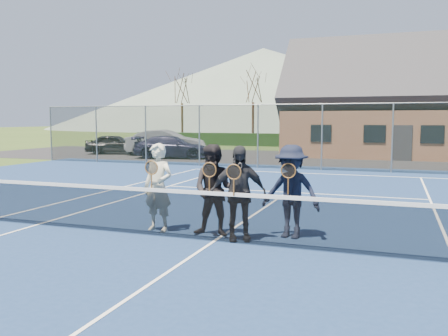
# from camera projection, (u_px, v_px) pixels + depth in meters

# --- Properties ---
(ground) EXTENTS (220.00, 220.00, 0.00)m
(ground) POSITION_uv_depth(u_px,v_px,m) (338.00, 159.00, 27.59)
(ground) COLOR #304619
(ground) RESTS_ON ground
(court_surface) EXTENTS (30.00, 30.00, 0.02)m
(court_surface) POSITION_uv_depth(u_px,v_px,m) (214.00, 242.00, 8.88)
(court_surface) COLOR navy
(court_surface) RESTS_ON ground
(tarmac_carpark) EXTENTS (40.00, 12.00, 0.01)m
(tarmac_carpark) POSITION_uv_depth(u_px,v_px,m) (271.00, 157.00, 28.94)
(tarmac_carpark) COLOR black
(tarmac_carpark) RESTS_ON ground
(hedge_row) EXTENTS (40.00, 1.20, 1.10)m
(hedge_row) POSITION_uv_depth(u_px,v_px,m) (355.00, 141.00, 38.76)
(hedge_row) COLOR black
(hedge_row) RESTS_ON ground
(hill_west) EXTENTS (110.00, 110.00, 18.00)m
(hill_west) POSITION_uv_depth(u_px,v_px,m) (263.00, 89.00, 105.29)
(hill_west) COLOR slate
(hill_west) RESTS_ON ground
(car_a) EXTENTS (4.15, 2.65, 1.32)m
(car_a) POSITION_uv_depth(u_px,v_px,m) (115.00, 144.00, 31.62)
(car_a) COLOR black
(car_a) RESTS_ON ground
(car_b) EXTENTS (5.25, 2.70, 1.65)m
(car_b) POSITION_uv_depth(u_px,v_px,m) (166.00, 143.00, 30.34)
(car_b) COLOR gray
(car_b) RESTS_ON ground
(car_c) EXTENTS (4.87, 2.76, 1.33)m
(car_c) POSITION_uv_depth(u_px,v_px,m) (172.00, 147.00, 28.14)
(car_c) COLOR #1A1932
(car_c) RESTS_ON ground
(court_markings) EXTENTS (11.03, 23.83, 0.01)m
(court_markings) POSITION_uv_depth(u_px,v_px,m) (214.00, 241.00, 8.88)
(court_markings) COLOR white
(court_markings) RESTS_ON court_surface
(tennis_net) EXTENTS (11.68, 0.08, 1.10)m
(tennis_net) POSITION_uv_depth(u_px,v_px,m) (214.00, 214.00, 8.83)
(tennis_net) COLOR slate
(tennis_net) RESTS_ON ground
(perimeter_fence) EXTENTS (30.07, 0.07, 3.02)m
(perimeter_fence) POSITION_uv_depth(u_px,v_px,m) (322.00, 137.00, 21.35)
(perimeter_fence) COLOR slate
(perimeter_fence) RESTS_ON ground
(clubhouse) EXTENTS (15.60, 8.20, 7.70)m
(clubhouse) POSITION_uv_depth(u_px,v_px,m) (412.00, 92.00, 29.57)
(clubhouse) COLOR #9E6B4C
(clubhouse) RESTS_ON ground
(tree_a) EXTENTS (3.20, 3.20, 7.77)m
(tree_a) POSITION_uv_depth(u_px,v_px,m) (182.00, 82.00, 44.58)
(tree_a) COLOR #3D2916
(tree_a) RESTS_ON ground
(tree_b) EXTENTS (3.20, 3.20, 7.77)m
(tree_b) POSITION_uv_depth(u_px,v_px,m) (253.00, 80.00, 42.21)
(tree_b) COLOR #361E13
(tree_b) RESTS_ON ground
(tree_c) EXTENTS (3.20, 3.20, 7.77)m
(tree_c) POSITION_uv_depth(u_px,v_px,m) (383.00, 76.00, 38.48)
(tree_c) COLOR #372314
(tree_c) RESTS_ON ground
(player_a) EXTENTS (0.71, 0.54, 1.80)m
(player_a) POSITION_uv_depth(u_px,v_px,m) (158.00, 187.00, 9.65)
(player_a) COLOR silver
(player_a) RESTS_ON court_surface
(player_b) EXTENTS (0.92, 0.74, 1.80)m
(player_b) POSITION_uv_depth(u_px,v_px,m) (215.00, 190.00, 9.25)
(player_b) COLOR black
(player_b) RESTS_ON court_surface
(player_c) EXTENTS (1.14, 0.83, 1.80)m
(player_c) POSITION_uv_depth(u_px,v_px,m) (238.00, 193.00, 8.89)
(player_c) COLOR #222327
(player_c) RESTS_ON court_surface
(player_d) EXTENTS (1.25, 0.84, 1.80)m
(player_d) POSITION_uv_depth(u_px,v_px,m) (291.00, 192.00, 9.09)
(player_d) COLOR black
(player_d) RESTS_ON court_surface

